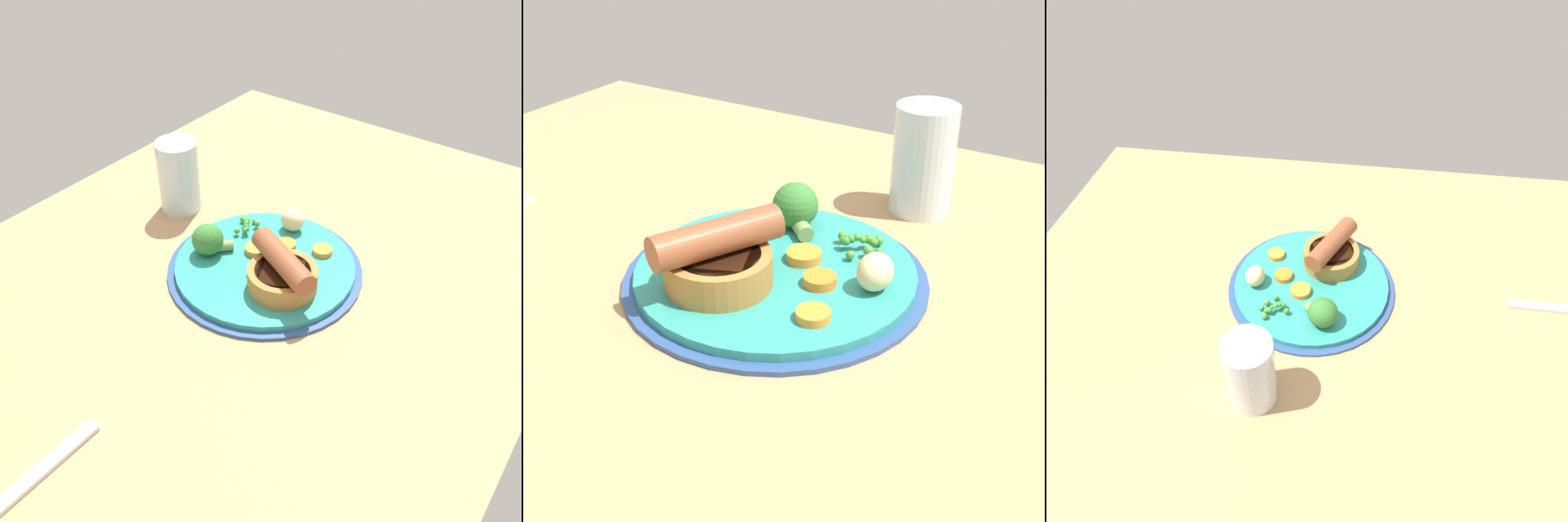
% 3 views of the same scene
% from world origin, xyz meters
% --- Properties ---
extents(dining_table, '(1.10, 0.80, 0.03)m').
position_xyz_m(dining_table, '(0.00, 0.00, 0.01)').
color(dining_table, tan).
rests_on(dining_table, ground).
extents(dinner_plate, '(0.28, 0.28, 0.01)m').
position_xyz_m(dinner_plate, '(0.03, -0.02, 0.04)').
color(dinner_plate, '#2D4C84').
rests_on(dinner_plate, dining_table).
extents(sausage_pudding, '(0.10, 0.12, 0.06)m').
position_xyz_m(sausage_pudding, '(0.00, -0.06, 0.07)').
color(sausage_pudding, '#AD7538').
rests_on(sausage_pudding, dinner_plate).
extents(pea_pile, '(0.05, 0.05, 0.02)m').
position_xyz_m(pea_pile, '(0.08, 0.05, 0.05)').
color(pea_pile, '#41902B').
rests_on(pea_pile, dinner_plate).
extents(broccoli_floret_near, '(0.06, 0.05, 0.05)m').
position_xyz_m(broccoli_floret_near, '(0.00, 0.07, 0.07)').
color(broccoli_floret_near, '#387A33').
rests_on(broccoli_floret_near, dinner_plate).
extents(potato_chunk_0, '(0.03, 0.04, 0.03)m').
position_xyz_m(potato_chunk_0, '(0.12, -0.00, 0.06)').
color(potato_chunk_0, beige).
rests_on(potato_chunk_0, dinner_plate).
extents(carrot_slice_0, '(0.04, 0.04, 0.01)m').
position_xyz_m(carrot_slice_0, '(0.04, 0.01, 0.05)').
color(carrot_slice_0, orange).
rests_on(carrot_slice_0, dinner_plate).
extents(carrot_slice_2, '(0.04, 0.04, 0.01)m').
position_xyz_m(carrot_slice_2, '(0.10, -0.07, 0.05)').
color(carrot_slice_2, orange).
rests_on(carrot_slice_2, dinner_plate).
extents(carrot_slice_3, '(0.04, 0.04, 0.01)m').
position_xyz_m(carrot_slice_3, '(0.08, -0.02, 0.05)').
color(carrot_slice_3, orange).
rests_on(carrot_slice_3, dinner_plate).
extents(fork, '(0.18, 0.02, 0.01)m').
position_xyz_m(fork, '(-0.39, -0.02, 0.03)').
color(fork, silver).
rests_on(fork, dining_table).
extents(drinking_glass, '(0.07, 0.07, 0.12)m').
position_xyz_m(drinking_glass, '(0.08, 0.20, 0.09)').
color(drinking_glass, silver).
rests_on(drinking_glass, dining_table).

